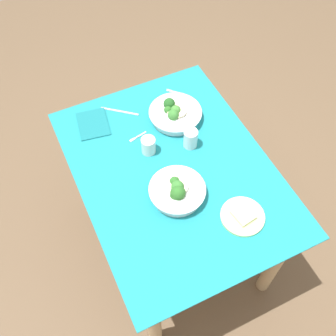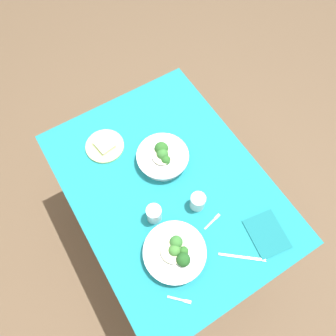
{
  "view_description": "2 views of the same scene",
  "coord_description": "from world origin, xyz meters",
  "px_view_note": "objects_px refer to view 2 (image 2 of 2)",
  "views": [
    {
      "loc": [
        0.95,
        -0.48,
        2.33
      ],
      "look_at": [
        0.0,
        -0.03,
        0.8
      ],
      "focal_mm": 42.98,
      "sensor_mm": 36.0,
      "label": 1
    },
    {
      "loc": [
        -0.51,
        0.32,
        2.18
      ],
      "look_at": [
        0.06,
        -0.04,
        0.8
      ],
      "focal_mm": 34.38,
      "sensor_mm": 36.0,
      "label": 2
    }
  ],
  "objects_px": {
    "bread_side_plate": "(105,146)",
    "table_knife_left": "(242,257)",
    "fork_by_far_bowl": "(180,300)",
    "fork_by_near_bowl": "(213,221)",
    "broccoli_bowl_far": "(175,252)",
    "broccoli_bowl_near": "(163,157)",
    "napkin_folded_upper": "(267,234)",
    "water_glass_center": "(154,214)",
    "water_glass_side": "(198,202)"
  },
  "relations": [
    {
      "from": "table_knife_left",
      "to": "bread_side_plate",
      "type": "bearing_deg",
      "value": 146.89
    },
    {
      "from": "bread_side_plate",
      "to": "table_knife_left",
      "type": "relative_size",
      "value": 0.95
    },
    {
      "from": "fork_by_far_bowl",
      "to": "fork_by_near_bowl",
      "type": "height_order",
      "value": "same"
    },
    {
      "from": "table_knife_left",
      "to": "napkin_folded_upper",
      "type": "bearing_deg",
      "value": 47.71
    },
    {
      "from": "broccoli_bowl_far",
      "to": "broccoli_bowl_near",
      "type": "relative_size",
      "value": 1.06
    },
    {
      "from": "broccoli_bowl_near",
      "to": "fork_by_near_bowl",
      "type": "bearing_deg",
      "value": -175.32
    },
    {
      "from": "broccoli_bowl_far",
      "to": "table_knife_left",
      "type": "height_order",
      "value": "broccoli_bowl_far"
    },
    {
      "from": "bread_side_plate",
      "to": "napkin_folded_upper",
      "type": "relative_size",
      "value": 1.03
    },
    {
      "from": "fork_by_near_bowl",
      "to": "napkin_folded_upper",
      "type": "xyz_separation_m",
      "value": [
        -0.18,
        -0.17,
        0.0
      ]
    },
    {
      "from": "fork_by_far_bowl",
      "to": "napkin_folded_upper",
      "type": "height_order",
      "value": "napkin_folded_upper"
    },
    {
      "from": "fork_by_near_bowl",
      "to": "table_knife_left",
      "type": "height_order",
      "value": "same"
    },
    {
      "from": "broccoli_bowl_near",
      "to": "water_glass_center",
      "type": "xyz_separation_m",
      "value": [
        -0.23,
        0.19,
        0.01
      ]
    },
    {
      "from": "broccoli_bowl_far",
      "to": "water_glass_side",
      "type": "height_order",
      "value": "broccoli_bowl_far"
    },
    {
      "from": "bread_side_plate",
      "to": "water_glass_center",
      "type": "bearing_deg",
      "value": -176.9
    },
    {
      "from": "fork_by_far_bowl",
      "to": "table_knife_left",
      "type": "xyz_separation_m",
      "value": [
        0.0,
        -0.32,
        -0.0
      ]
    },
    {
      "from": "bread_side_plate",
      "to": "table_knife_left",
      "type": "xyz_separation_m",
      "value": [
        -0.81,
        -0.26,
        -0.01
      ]
    },
    {
      "from": "water_glass_center",
      "to": "fork_by_far_bowl",
      "type": "relative_size",
      "value": 1.27
    },
    {
      "from": "fork_by_near_bowl",
      "to": "broccoli_bowl_near",
      "type": "bearing_deg",
      "value": 82.38
    },
    {
      "from": "water_glass_center",
      "to": "fork_by_near_bowl",
      "type": "distance_m",
      "value": 0.27
    },
    {
      "from": "fork_by_far_bowl",
      "to": "fork_by_near_bowl",
      "type": "bearing_deg",
      "value": 78.35
    },
    {
      "from": "broccoli_bowl_near",
      "to": "table_knife_left",
      "type": "bearing_deg",
      "value": -175.51
    },
    {
      "from": "broccoli_bowl_near",
      "to": "fork_by_near_bowl",
      "type": "distance_m",
      "value": 0.39
    },
    {
      "from": "broccoli_bowl_far",
      "to": "water_glass_side",
      "type": "xyz_separation_m",
      "value": [
        0.14,
        -0.21,
        0.01
      ]
    },
    {
      "from": "broccoli_bowl_far",
      "to": "broccoli_bowl_near",
      "type": "bearing_deg",
      "value": -24.69
    },
    {
      "from": "bread_side_plate",
      "to": "napkin_folded_upper",
      "type": "xyz_separation_m",
      "value": [
        -0.78,
        -0.41,
        -0.01
      ]
    },
    {
      "from": "broccoli_bowl_far",
      "to": "broccoli_bowl_near",
      "type": "xyz_separation_m",
      "value": [
        0.42,
        -0.19,
        0.0
      ]
    },
    {
      "from": "broccoli_bowl_near",
      "to": "table_knife_left",
      "type": "height_order",
      "value": "broccoli_bowl_near"
    },
    {
      "from": "broccoli_bowl_far",
      "to": "broccoli_bowl_near",
      "type": "distance_m",
      "value": 0.46
    },
    {
      "from": "table_knife_left",
      "to": "fork_by_far_bowl",
      "type": "bearing_deg",
      "value": -140.06
    },
    {
      "from": "fork_by_far_bowl",
      "to": "fork_by_near_bowl",
      "type": "xyz_separation_m",
      "value": [
        0.2,
        -0.31,
        0.0
      ]
    },
    {
      "from": "fork_by_far_bowl",
      "to": "table_knife_left",
      "type": "relative_size",
      "value": 0.39
    },
    {
      "from": "broccoli_bowl_near",
      "to": "bread_side_plate",
      "type": "distance_m",
      "value": 0.31
    },
    {
      "from": "broccoli_bowl_near",
      "to": "bread_side_plate",
      "type": "relative_size",
      "value": 1.31
    },
    {
      "from": "bread_side_plate",
      "to": "water_glass_center",
      "type": "distance_m",
      "value": 0.46
    },
    {
      "from": "fork_by_near_bowl",
      "to": "napkin_folded_upper",
      "type": "distance_m",
      "value": 0.24
    },
    {
      "from": "water_glass_side",
      "to": "table_knife_left",
      "type": "relative_size",
      "value": 0.43
    },
    {
      "from": "broccoli_bowl_far",
      "to": "fork_by_near_bowl",
      "type": "relative_size",
      "value": 2.74
    },
    {
      "from": "bread_side_plate",
      "to": "water_glass_side",
      "type": "bearing_deg",
      "value": -156.08
    },
    {
      "from": "table_knife_left",
      "to": "broccoli_bowl_far",
      "type": "bearing_deg",
      "value": -175.26
    },
    {
      "from": "napkin_folded_upper",
      "to": "fork_by_far_bowl",
      "type": "bearing_deg",
      "value": 93.24
    },
    {
      "from": "broccoli_bowl_near",
      "to": "napkin_folded_upper",
      "type": "distance_m",
      "value": 0.6
    },
    {
      "from": "broccoli_bowl_near",
      "to": "water_glass_center",
      "type": "bearing_deg",
      "value": 141.33
    },
    {
      "from": "bread_side_plate",
      "to": "fork_by_near_bowl",
      "type": "relative_size",
      "value": 1.97
    },
    {
      "from": "broccoli_bowl_far",
      "to": "water_glass_side",
      "type": "distance_m",
      "value": 0.25
    },
    {
      "from": "fork_by_far_bowl",
      "to": "bread_side_plate",
      "type": "bearing_deg",
      "value": 130.3
    },
    {
      "from": "water_glass_center",
      "to": "napkin_folded_upper",
      "type": "distance_m",
      "value": 0.51
    },
    {
      "from": "fork_by_near_bowl",
      "to": "table_knife_left",
      "type": "relative_size",
      "value": 0.48
    },
    {
      "from": "bread_side_plate",
      "to": "water_glass_side",
      "type": "height_order",
      "value": "water_glass_side"
    },
    {
      "from": "broccoli_bowl_far",
      "to": "water_glass_side",
      "type": "bearing_deg",
      "value": -56.54
    },
    {
      "from": "bread_side_plate",
      "to": "fork_by_far_bowl",
      "type": "xyz_separation_m",
      "value": [
        -0.81,
        0.06,
        -0.01
      ]
    }
  ]
}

